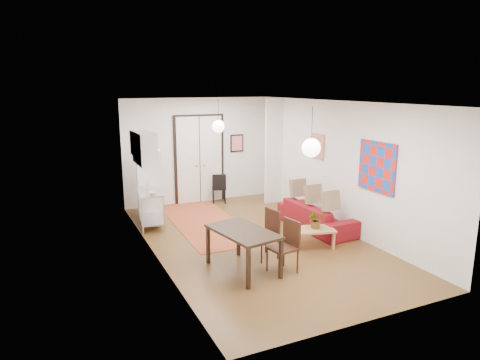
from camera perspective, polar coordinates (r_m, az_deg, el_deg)
name	(u,v)px	position (r m, az deg, el deg)	size (l,w,h in m)	color
floor	(254,241)	(9.17, 1.93, -8.09)	(7.00, 7.00, 0.00)	brown
ceiling	(255,102)	(8.59, 2.08, 10.34)	(4.20, 7.00, 0.02)	silver
wall_back	(199,151)	(11.95, -5.52, 3.91)	(4.20, 0.02, 2.90)	white
wall_front	(373,223)	(5.94, 17.30, -5.44)	(4.20, 0.02, 2.90)	white
wall_left	(153,183)	(8.07, -11.47, -0.44)	(0.02, 7.00, 2.90)	white
wall_right	(338,166)	(9.86, 12.99, 1.83)	(0.02, 7.00, 2.90)	white
double_doors	(199,160)	(11.95, -5.42, 2.70)	(1.44, 0.06, 2.50)	white
stub_partition	(274,151)	(11.83, 4.52, 3.85)	(0.50, 0.10, 2.90)	white
wall_cabinet	(144,148)	(9.47, -12.62, 4.17)	(0.35, 1.00, 0.70)	white
painting_popart	(377,167)	(8.87, 17.81, 1.69)	(0.05, 1.00, 1.00)	red
painting_abstract	(318,146)	(10.43, 10.31, 4.46)	(0.05, 0.50, 0.60)	beige
poster_back	(237,143)	(12.32, -0.41, 4.93)	(0.40, 0.03, 0.50)	red
print_left	(133,143)	(9.92, -14.10, 4.76)	(0.03, 0.44, 0.54)	#A76545
pendant_back	(218,126)	(10.45, -2.90, 7.16)	(0.30, 0.30, 0.80)	white
pendant_front	(311,148)	(6.92, 9.48, 4.26)	(0.30, 0.30, 0.80)	white
kilim_rug	(204,222)	(10.40, -4.76, -5.56)	(1.46, 3.90, 0.01)	#B4502D
sofa	(316,216)	(9.96, 10.13, -4.76)	(2.06, 0.81, 0.60)	maroon
coffee_table	(312,231)	(8.80, 9.51, -6.75)	(0.99, 0.71, 0.40)	#A87A4F
potted_plant	(316,219)	(8.78, 10.12, -5.12)	(0.35, 0.30, 0.39)	#316D34
kitchen_counter	(151,204)	(10.16, -11.79, -3.13)	(0.70, 1.16, 0.84)	silver
bowl	(153,193)	(9.79, -11.48, -1.69)	(0.20, 0.20, 0.05)	beige
soap_bottle	(148,185)	(10.30, -12.20, -0.66)	(0.08, 0.08, 0.17)	#548FB7
fridge	(150,183)	(10.85, -11.95, -0.45)	(0.59, 0.59, 1.68)	white
dining_table	(243,235)	(7.53, 0.40, -7.32)	(1.01, 1.48, 0.75)	black
dining_chair_near	(262,230)	(8.20, 2.91, -6.62)	(0.52, 0.67, 0.93)	#3A1F12
dining_chair_far	(280,242)	(7.62, 5.36, -8.17)	(0.52, 0.67, 0.93)	#3A1F12
black_side_chair	(218,185)	(12.03, -2.97, -0.66)	(0.48, 0.49, 0.84)	black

